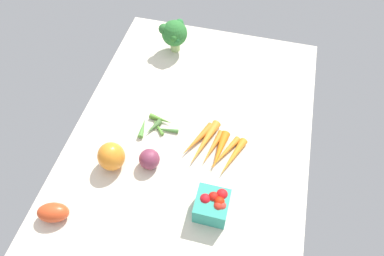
{
  "coord_description": "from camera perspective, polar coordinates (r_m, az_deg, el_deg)",
  "views": [
    {
      "loc": [
        -64.53,
        -16.23,
        96.83
      ],
      "look_at": [
        0.0,
        0.0,
        4.0
      ],
      "focal_mm": 33.1,
      "sensor_mm": 36.0,
      "label": 1
    }
  ],
  "objects": [
    {
      "name": "tablecloth",
      "position": [
        1.17,
        -0.0,
        -0.86
      ],
      "size": [
        104.0,
        76.0,
        2.0
      ],
      "primitive_type": "cube",
      "color": "beige",
      "rests_on": "ground"
    },
    {
      "name": "okra_pile",
      "position": [
        1.17,
        -5.99,
        0.39
      ],
      "size": [
        10.05,
        13.07,
        1.97
      ],
      "color": "#457836",
      "rests_on": "tablecloth"
    },
    {
      "name": "roma_tomato",
      "position": [
        1.06,
        -21.47,
        -12.55
      ],
      "size": [
        7.46,
        9.83,
        5.45
      ],
      "primitive_type": "ellipsoid",
      "rotation": [
        0.0,
        0.0,
        4.96
      ],
      "color": "#D94720",
      "rests_on": "tablecloth"
    },
    {
      "name": "carrot_bunch",
      "position": [
        1.11,
        3.4,
        -3.23
      ],
      "size": [
        19.47,
        20.25,
        2.96
      ],
      "color": "orange",
      "rests_on": "tablecloth"
    },
    {
      "name": "berry_basket",
      "position": [
        0.99,
        3.35,
        -12.23
      ],
      "size": [
        9.01,
        9.01,
        8.17
      ],
      "color": "teal",
      "rests_on": "tablecloth"
    },
    {
      "name": "red_onion_center",
      "position": [
        1.07,
        -6.89,
        -5.0
      ],
      "size": [
        6.31,
        6.31,
        6.31
      ],
      "primitive_type": "sphere",
      "color": "#7E344B",
      "rests_on": "tablecloth"
    },
    {
      "name": "broccoli_head",
      "position": [
        1.37,
        -2.9,
        14.96
      ],
      "size": [
        10.52,
        10.64,
        12.8
      ],
      "color": "#A2C375",
      "rests_on": "tablecloth"
    },
    {
      "name": "bell_pepper_orange",
      "position": [
        1.08,
        -12.87,
        -4.48
      ],
      "size": [
        10.87,
        10.87,
        9.37
      ],
      "primitive_type": "ellipsoid",
      "rotation": [
        0.0,
        0.0,
        5.15
      ],
      "color": "orange",
      "rests_on": "tablecloth"
    }
  ]
}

